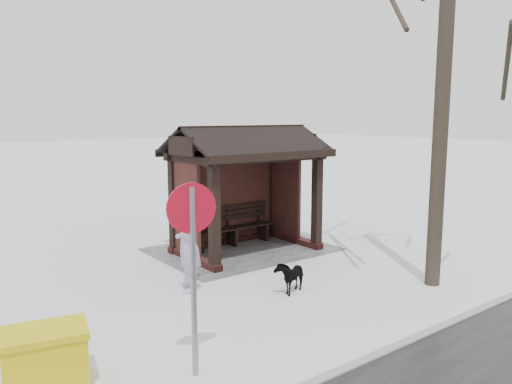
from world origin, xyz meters
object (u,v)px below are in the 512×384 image
dog (290,275)px  grit_bin (46,359)px  bus_shelter (243,163)px  road_sign (192,240)px  pedestrian (188,242)px

dog → grit_bin: size_ratio=0.67×
bus_shelter → road_sign: 6.09m
bus_shelter → dog: (1.03, 2.97, -1.85)m
dog → road_sign: bearing=-85.0°
bus_shelter → grit_bin: bus_shelter is taller
bus_shelter → pedestrian: bearing=34.8°
bus_shelter → road_sign: size_ratio=1.44×
pedestrian → dog: 2.04m
bus_shelter → pedestrian: 3.32m
pedestrian → road_sign: size_ratio=0.77×
grit_bin → pedestrian: bearing=-134.3°
grit_bin → bus_shelter: bearing=-133.3°
bus_shelter → road_sign: (4.03, 4.55, -0.37)m
pedestrian → grit_bin: 3.73m
pedestrian → grit_bin: bearing=-33.0°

